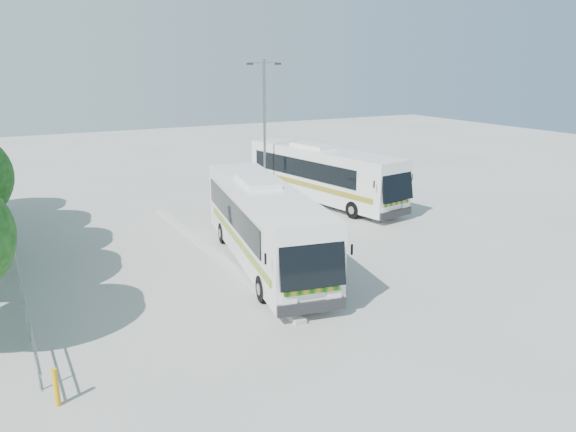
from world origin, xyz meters
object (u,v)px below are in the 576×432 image
coach_main (264,223)px  bollard (56,387)px  coach_adjacent (323,173)px  lamppost (265,123)px

coach_main → bollard: bearing=-132.7°
coach_main → bollard: 11.12m
coach_main → coach_adjacent: 10.96m
coach_adjacent → lamppost: 4.63m
coach_adjacent → bollard: bearing=-148.7°
coach_adjacent → coach_main: bearing=-144.4°
coach_main → coach_adjacent: (7.71, 7.79, -0.01)m
bollard → coach_main: bearing=36.7°
lamppost → coach_adjacent: bearing=-31.9°
coach_main → coach_adjacent: bearing=55.9°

